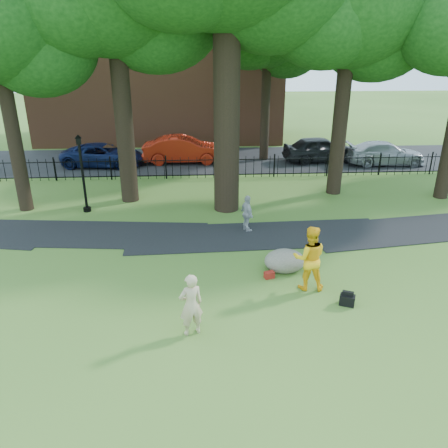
{
  "coord_description": "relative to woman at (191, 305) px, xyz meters",
  "views": [
    {
      "loc": [
        -1.24,
        -11.47,
        6.87
      ],
      "look_at": [
        -0.42,
        2.0,
        1.32
      ],
      "focal_mm": 35.0,
      "sensor_mm": 36.0,
      "label": 1
    }
  ],
  "objects": [
    {
      "name": "navy_van",
      "position": [
        -5.49,
        17.1,
        -0.17
      ],
      "size": [
        5.09,
        2.75,
        1.36
      ],
      "primitive_type": "imported",
      "rotation": [
        0.0,
        0.0,
        1.47
      ],
      "color": "#0C163E",
      "rests_on": "ground"
    },
    {
      "name": "street",
      "position": [
        1.5,
        18.13,
        -0.85
      ],
      "size": [
        80.0,
        7.0,
        0.02
      ],
      "primitive_type": "cube",
      "color": "black",
      "rests_on": "ground"
    },
    {
      "name": "brick_building",
      "position": [
        -2.5,
        26.13,
        5.15
      ],
      "size": [
        18.0,
        8.0,
        12.0
      ],
      "primitive_type": "cube",
      "color": "brown",
      "rests_on": "ground"
    },
    {
      "name": "woman",
      "position": [
        0.0,
        0.0,
        0.0
      ],
      "size": [
        0.73,
        0.6,
        1.71
      ],
      "primitive_type": "imported",
      "rotation": [
        0.0,
        0.0,
        3.49
      ],
      "color": "tan",
      "rests_on": "ground"
    },
    {
      "name": "lamppost",
      "position": [
        -4.72,
        9.19,
        0.82
      ],
      "size": [
        0.34,
        0.34,
        3.41
      ],
      "rotation": [
        0.0,
        0.0,
        0.24
      ],
      "color": "black",
      "rests_on": "ground"
    },
    {
      "name": "pedestrian",
      "position": [
        2.13,
        6.52,
        -0.11
      ],
      "size": [
        0.64,
        0.94,
        1.49
      ],
      "primitive_type": "imported",
      "rotation": [
        0.0,
        0.0,
        1.92
      ],
      "color": "#A1A1A5",
      "rests_on": "ground"
    },
    {
      "name": "silver_car",
      "position": [
        11.76,
        16.45,
        -0.16
      ],
      "size": [
        4.83,
        2.01,
        1.4
      ],
      "primitive_type": "imported",
      "rotation": [
        0.0,
        0.0,
        1.56
      ],
      "color": "#9EA0A7",
      "rests_on": "ground"
    },
    {
      "name": "backpack",
      "position": [
        4.4,
        1.06,
        -0.7
      ],
      "size": [
        0.49,
        0.41,
        0.31
      ],
      "primitive_type": "cube",
      "rotation": [
        0.0,
        0.0,
        -0.43
      ],
      "color": "black",
      "rests_on": "ground"
    },
    {
      "name": "boulder",
      "position": [
        3.01,
        3.23,
        -0.46
      ],
      "size": [
        1.54,
        1.31,
        0.78
      ],
      "primitive_type": "ellipsoid",
      "rotation": [
        0.0,
        0.0,
        -0.25
      ],
      "color": "slate",
      "rests_on": "ground"
    },
    {
      "name": "footpath",
      "position": [
        2.5,
        6.03,
        -0.85
      ],
      "size": [
        36.07,
        3.85,
        0.03
      ],
      "primitive_type": "cube",
      "rotation": [
        0.0,
        0.0,
        0.03
      ],
      "color": "black",
      "rests_on": "ground"
    },
    {
      "name": "red_sedan",
      "position": [
        -0.62,
        17.63,
        -0.03
      ],
      "size": [
        5.05,
        1.83,
        1.66
      ],
      "primitive_type": "imported",
      "rotation": [
        0.0,
        0.0,
        1.56
      ],
      "color": "#9D1C0C",
      "rests_on": "ground"
    },
    {
      "name": "tree_row",
      "position": [
        2.01,
        10.53,
        7.3
      ],
      "size": [
        26.82,
        7.96,
        12.42
      ],
      "color": "black",
      "rests_on": "ground"
    },
    {
      "name": "man",
      "position": [
        3.5,
        2.06,
        0.16
      ],
      "size": [
        1.06,
        0.87,
        2.02
      ],
      "primitive_type": "imported",
      "rotation": [
        0.0,
        0.0,
        3.03
      ],
      "color": "yellow",
      "rests_on": "ground"
    },
    {
      "name": "ground",
      "position": [
        1.5,
        2.13,
        -0.85
      ],
      "size": [
        120.0,
        120.0,
        0.0
      ],
      "primitive_type": "plane",
      "color": "#3F6724",
      "rests_on": "ground"
    },
    {
      "name": "grey_car",
      "position": [
        7.98,
        17.4,
        -0.06
      ],
      "size": [
        4.82,
        2.32,
        1.59
      ],
      "primitive_type": "imported",
      "rotation": [
        0.0,
        0.0,
        1.67
      ],
      "color": "black",
      "rests_on": "ground"
    },
    {
      "name": "red_bag",
      "position": [
        2.44,
        2.73,
        -0.75
      ],
      "size": [
        0.35,
        0.27,
        0.21
      ],
      "primitive_type": "cube",
      "rotation": [
        0.0,
        0.0,
        0.28
      ],
      "color": "maroon",
      "rests_on": "ground"
    },
    {
      "name": "iron_fence",
      "position": [
        1.5,
        14.13,
        -0.25
      ],
      "size": [
        44.0,
        0.04,
        1.2
      ],
      "color": "black",
      "rests_on": "ground"
    }
  ]
}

